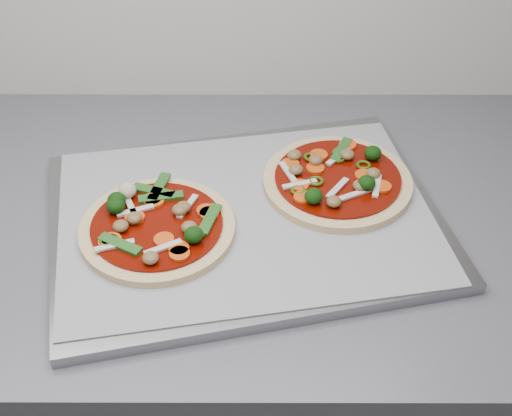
{
  "coord_description": "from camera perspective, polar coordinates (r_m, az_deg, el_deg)",
  "views": [
    {
      "loc": [
        -0.47,
        0.57,
        1.52
      ],
      "look_at": [
        -0.48,
        1.27,
        0.93
      ],
      "focal_mm": 50.0,
      "sensor_mm": 36.0,
      "label": 1
    }
  ],
  "objects": [
    {
      "name": "pizza_right",
      "position": [
        0.97,
        6.53,
        2.29
      ],
      "size": [
        0.28,
        0.28,
        0.03
      ],
      "rotation": [
        0.0,
        0.0,
        0.54
      ],
      "color": "#DAB178",
      "rests_on": "parchment"
    },
    {
      "name": "baking_tray",
      "position": [
        0.93,
        -0.85,
        -0.92
      ],
      "size": [
        0.57,
        0.47,
        0.02
      ],
      "primitive_type": "cube",
      "rotation": [
        0.0,
        0.0,
        0.22
      ],
      "color": "gray",
      "rests_on": "countertop"
    },
    {
      "name": "pizza_left",
      "position": [
        0.9,
        -8.0,
        -1.4
      ],
      "size": [
        0.27,
        0.27,
        0.03
      ],
      "rotation": [
        0.0,
        0.0,
        0.61
      ],
      "color": "#DAB178",
      "rests_on": "parchment"
    },
    {
      "name": "parchment",
      "position": [
        0.93,
        -0.86,
        -0.49
      ],
      "size": [
        0.53,
        0.43,
        0.0
      ],
      "primitive_type": "cube",
      "rotation": [
        0.0,
        0.0,
        0.18
      ],
      "color": "gray",
      "rests_on": "baking_tray"
    }
  ]
}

